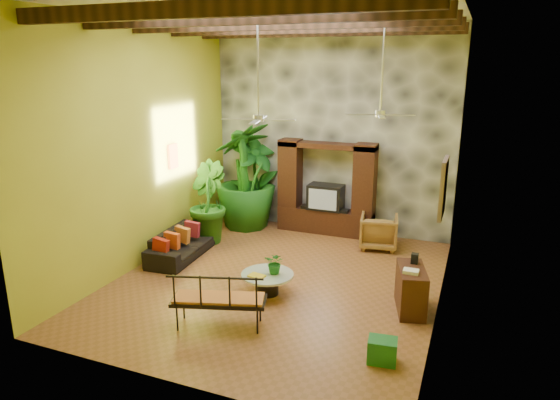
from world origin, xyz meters
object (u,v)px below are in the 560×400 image
at_px(tall_plant_c, 245,176).
at_px(entertainment_center, 326,195).
at_px(tall_plant_b, 206,202).
at_px(coffee_table, 267,281).
at_px(wicker_armchair, 379,232).
at_px(green_bin, 382,351).
at_px(ceiling_fan_front, 258,107).
at_px(ceiling_fan_back, 381,103).
at_px(iron_bench, 216,298).
at_px(sofa, 183,243).
at_px(tall_plant_a, 256,178).
at_px(side_console, 411,289).

bearing_deg(tall_plant_c, entertainment_center, 9.40).
relative_size(tall_plant_b, coffee_table, 1.99).
distance_m(wicker_armchair, green_bin, 4.64).
relative_size(ceiling_fan_front, wicker_armchair, 2.20).
xyz_separation_m(entertainment_center, green_bin, (2.41, -5.11, -0.79)).
xyz_separation_m(entertainment_center, ceiling_fan_back, (1.60, -1.94, 2.44)).
relative_size(tall_plant_c, iron_bench, 1.70).
height_order(ceiling_fan_front, iron_bench, ceiling_fan_front).
relative_size(sofa, tall_plant_a, 0.83).
relative_size(sofa, side_console, 2.11).
relative_size(ceiling_fan_back, tall_plant_c, 0.69).
relative_size(entertainment_center, tall_plant_a, 0.99).
bearing_deg(entertainment_center, ceiling_fan_back, -50.43).
height_order(sofa, wicker_armchair, wicker_armchair).
xyz_separation_m(tall_plant_b, iron_bench, (2.19, -3.49, -0.42)).
bearing_deg(ceiling_fan_front, green_bin, -31.08).
distance_m(ceiling_fan_back, tall_plant_a, 4.57).
height_order(wicker_armchair, iron_bench, iron_bench).
relative_size(coffee_table, iron_bench, 0.61).
relative_size(entertainment_center, green_bin, 5.90).
xyz_separation_m(ceiling_fan_back, side_console, (0.96, -1.44, -3.02)).
distance_m(wicker_armchair, iron_bench, 4.89).
distance_m(sofa, tall_plant_b, 1.24).
relative_size(entertainment_center, tall_plant_b, 1.25).
distance_m(tall_plant_b, green_bin, 5.98).
xyz_separation_m(ceiling_fan_back, coffee_table, (-1.57, -1.79, -3.15)).
relative_size(tall_plant_a, iron_bench, 1.53).
distance_m(ceiling_fan_front, iron_bench, 3.30).
relative_size(ceiling_fan_front, side_console, 1.94).
distance_m(entertainment_center, tall_plant_c, 2.10).
xyz_separation_m(entertainment_center, side_console, (2.56, -3.38, -0.58)).
distance_m(entertainment_center, ceiling_fan_front, 4.30).
distance_m(ceiling_fan_front, tall_plant_b, 3.79).
relative_size(ceiling_fan_back, wicker_armchair, 2.20).
bearing_deg(tall_plant_c, iron_bench, -69.43).
height_order(wicker_armchair, tall_plant_c, tall_plant_c).
bearing_deg(entertainment_center, sofa, -131.85).
distance_m(entertainment_center, ceiling_fan_back, 3.50).
bearing_deg(entertainment_center, tall_plant_b, -145.33).
bearing_deg(coffee_table, side_console, 7.89).
xyz_separation_m(entertainment_center, wicker_armchair, (1.45, -0.58, -0.58)).
height_order(wicker_armchair, coffee_table, wicker_armchair).
bearing_deg(sofa, ceiling_fan_front, -113.99).
bearing_deg(wicker_armchair, side_console, 101.96).
bearing_deg(tall_plant_b, entertainment_center, 34.67).
relative_size(ceiling_fan_back, tall_plant_b, 0.97).
xyz_separation_m(ceiling_fan_back, iron_bench, (-1.83, -3.23, -2.86)).
xyz_separation_m(ceiling_fan_front, wicker_armchair, (1.65, 2.96, -3.02)).
distance_m(entertainment_center, side_console, 4.28).
distance_m(tall_plant_a, side_console, 5.67).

